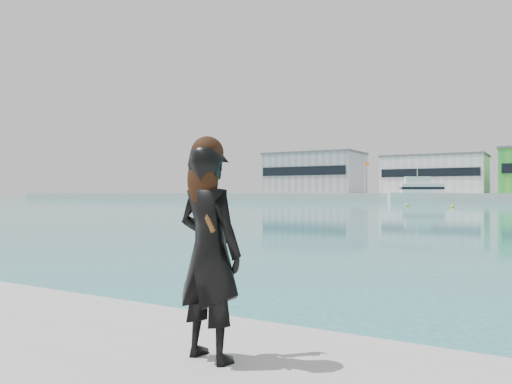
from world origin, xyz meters
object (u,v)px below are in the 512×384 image
motor_yacht (423,193)px  buoy_extra (453,208)px  buoy_far (407,206)px  woman (209,245)px

motor_yacht → buoy_extra: 42.54m
buoy_far → woman: woman is taller
motor_yacht → woman: bearing=-101.8°
woman → buoy_far: bearing=-68.7°
buoy_far → buoy_extra: same height
motor_yacht → woman: motor_yacht is taller
motor_yacht → buoy_extra: (12.51, -40.61, -2.10)m
motor_yacht → buoy_extra: bearing=-95.8°
buoy_extra → woman: bearing=-82.4°
buoy_extra → woman: woman is taller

